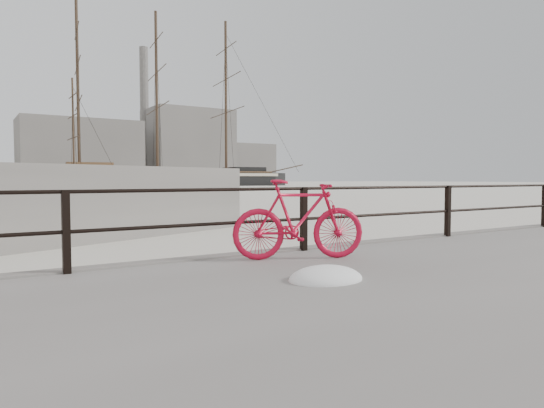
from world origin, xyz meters
TOP-DOWN VIEW (x-y plane):
  - ground at (0.00, 0.00)m, footprint 400.00×400.00m
  - guardrail at (0.00, -0.15)m, footprint 28.00×0.10m
  - bicycle at (-4.05, -0.79)m, footprint 1.82×0.99m
  - barque_black at (24.81, 88.39)m, footprint 66.47×29.12m
  - schooner_mid at (1.55, 80.04)m, footprint 26.26×11.12m
  - industrial_west at (20.00, 140.00)m, footprint 32.00×18.00m
  - industrial_mid at (55.00, 145.00)m, footprint 26.00×20.00m
  - industrial_east at (78.00, 150.00)m, footprint 20.00×16.00m
  - smokestack at (42.00, 150.00)m, footprint 2.80×2.80m

SIDE VIEW (x-z plane):
  - ground at x=0.00m, z-range 0.00..0.00m
  - barque_black at x=24.81m, z-range -18.04..18.04m
  - schooner_mid at x=1.55m, z-range -9.56..9.56m
  - guardrail at x=0.00m, z-range 0.35..1.35m
  - bicycle at x=-4.05m, z-range 0.35..1.47m
  - industrial_east at x=78.00m, z-range 0.00..14.00m
  - industrial_west at x=20.00m, z-range 0.00..18.00m
  - industrial_mid at x=55.00m, z-range 0.00..24.00m
  - smokestack at x=42.00m, z-range 0.00..44.00m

